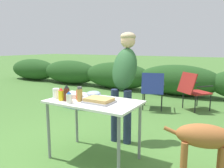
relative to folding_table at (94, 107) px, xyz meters
name	(u,v)px	position (x,y,z in m)	size (l,w,h in m)	color
ground_plane	(94,158)	(0.00, 0.00, -0.66)	(60.00, 60.00, 0.00)	#477533
shrub_hedge	(177,80)	(0.00, 4.20, -0.23)	(14.40, 0.90, 0.87)	#234C1E
folding_table	(94,107)	(0.00, 0.00, 0.00)	(1.10, 0.64, 0.74)	silver
food_tray	(99,100)	(0.11, -0.04, 0.10)	(0.34, 0.25, 0.06)	#9E9EA3
plate_stack	(73,95)	(-0.36, 0.05, 0.10)	(0.25, 0.25, 0.05)	white
mixing_bowl	(94,94)	(-0.13, 0.19, 0.11)	(0.18, 0.18, 0.07)	#99B2CC
paper_cup_stack	(56,93)	(-0.48, -0.13, 0.14)	(0.08, 0.08, 0.13)	white
bbq_sauce_bottle	(67,93)	(-0.27, -0.16, 0.17)	(0.07, 0.07, 0.20)	#562314
spice_jar	(80,94)	(-0.12, -0.11, 0.16)	(0.06, 0.06, 0.18)	#B2893D
mustard_bottle	(61,94)	(-0.35, -0.18, 0.15)	(0.07, 0.07, 0.16)	yellow
hot_sauce_bottle	(79,94)	(-0.18, -0.04, 0.15)	(0.07, 0.07, 0.15)	#CC4214
mayo_bottle	(69,97)	(-0.18, -0.23, 0.14)	(0.06, 0.06, 0.14)	silver
standing_person_in_gray_fleece	(124,74)	(0.05, 0.71, 0.33)	(0.39, 0.50, 1.59)	#232D4C
dog	(210,139)	(1.28, 0.21, -0.21)	(0.88, 0.36, 0.66)	#9E5B2D
camp_chair_green_behind_table	(153,89)	(-0.11, 2.42, -0.20)	(0.61, 0.70, 0.83)	navy
camp_chair_near_hedge	(193,89)	(0.66, 2.83, -0.20)	(0.73, 0.75, 0.83)	maroon
cooler_box	(75,100)	(-1.71, 1.72, -0.49)	(0.50, 0.35, 0.34)	#234C93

